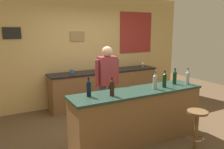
# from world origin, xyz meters

# --- Properties ---
(ground_plane) EXTENTS (10.00, 10.00, 0.00)m
(ground_plane) POSITION_xyz_m (0.00, 0.00, 0.00)
(ground_plane) COLOR brown
(back_wall) EXTENTS (6.00, 0.09, 2.80)m
(back_wall) POSITION_xyz_m (0.03, 2.03, 1.41)
(back_wall) COLOR tan
(back_wall) RESTS_ON ground_plane
(bar_counter) EXTENTS (2.41, 0.60, 0.92)m
(bar_counter) POSITION_xyz_m (0.00, -0.40, 0.46)
(bar_counter) COLOR brown
(bar_counter) RESTS_ON ground_plane
(side_counter) EXTENTS (2.90, 0.56, 0.90)m
(side_counter) POSITION_xyz_m (0.40, 1.65, 0.45)
(side_counter) COLOR brown
(side_counter) RESTS_ON ground_plane
(bartender) EXTENTS (0.52, 0.21, 1.62)m
(bartender) POSITION_xyz_m (-0.16, 0.44, 0.94)
(bartender) COLOR #384766
(bartender) RESTS_ON ground_plane
(bar_stool) EXTENTS (0.32, 0.32, 0.68)m
(bar_stool) POSITION_xyz_m (0.62, -1.14, 0.46)
(bar_stool) COLOR brown
(bar_stool) RESTS_ON ground_plane
(wine_bottle_a) EXTENTS (0.07, 0.07, 0.31)m
(wine_bottle_a) POSITION_xyz_m (-0.88, -0.32, 1.06)
(wine_bottle_a) COLOR black
(wine_bottle_a) RESTS_ON bar_counter
(wine_bottle_b) EXTENTS (0.07, 0.07, 0.31)m
(wine_bottle_b) POSITION_xyz_m (-0.55, -0.46, 1.06)
(wine_bottle_b) COLOR black
(wine_bottle_b) RESTS_ON bar_counter
(wine_bottle_c) EXTENTS (0.07, 0.07, 0.31)m
(wine_bottle_c) POSITION_xyz_m (0.30, -0.46, 1.06)
(wine_bottle_c) COLOR #999E99
(wine_bottle_c) RESTS_ON bar_counter
(wine_bottle_d) EXTENTS (0.07, 0.07, 0.31)m
(wine_bottle_d) POSITION_xyz_m (0.53, -0.45, 1.06)
(wine_bottle_d) COLOR black
(wine_bottle_d) RESTS_ON bar_counter
(wine_bottle_e) EXTENTS (0.07, 0.07, 0.31)m
(wine_bottle_e) POSITION_xyz_m (0.86, -0.36, 1.06)
(wine_bottle_e) COLOR black
(wine_bottle_e) RESTS_ON bar_counter
(wine_bottle_f) EXTENTS (0.07, 0.07, 0.31)m
(wine_bottle_f) POSITION_xyz_m (1.06, -0.49, 1.06)
(wine_bottle_f) COLOR #999E99
(wine_bottle_f) RESTS_ON bar_counter
(wine_glass_a) EXTENTS (0.07, 0.07, 0.16)m
(wine_glass_a) POSITION_xyz_m (0.40, 1.66, 1.01)
(wine_glass_a) COLOR silver
(wine_glass_a) RESTS_ON side_counter
(wine_glass_b) EXTENTS (0.07, 0.07, 0.16)m
(wine_glass_b) POSITION_xyz_m (1.62, 1.68, 1.01)
(wine_glass_b) COLOR silver
(wine_glass_b) RESTS_ON side_counter
(coffee_mug) EXTENTS (0.12, 0.08, 0.09)m
(coffee_mug) POSITION_xyz_m (-0.49, 1.66, 0.95)
(coffee_mug) COLOR #336699
(coffee_mug) RESTS_ON side_counter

